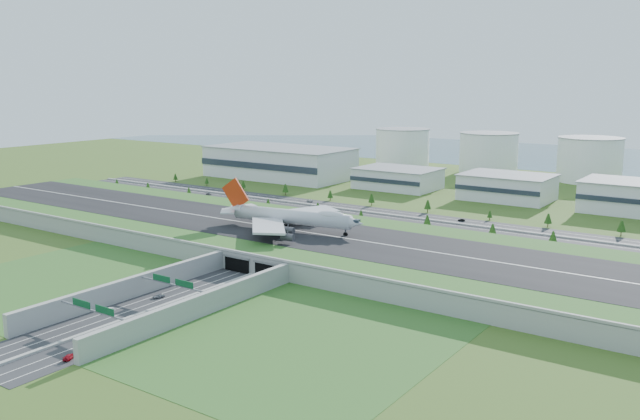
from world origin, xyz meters
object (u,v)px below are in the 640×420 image
Objects in this scene: car_2 at (230,295)px; car_4 at (209,194)px; fuel_tank_a at (402,148)px; car_5 at (462,220)px; car_3 at (70,357)px; car_7 at (310,201)px; boeing_747 at (291,216)px; car_0 at (159,296)px; car_1 at (108,310)px.

car_2 is 235.47m from car_4.
fuel_tank_a reaches higher than car_2.
fuel_tank_a reaches higher than car_5.
car_4 is at bearing -99.35° from fuel_tank_a.
car_5 is (15.97, 252.43, -0.07)m from car_3.
car_4 is (-36.90, -223.99, -16.61)m from fuel_tank_a.
fuel_tank_a is 209.55m from car_7.
fuel_tank_a is 9.57× the size of car_3.
boeing_747 is at bearing -24.94° from car_5.
car_2 is (132.36, -387.69, -16.54)m from fuel_tank_a.
car_4 is at bearing 139.70° from boeing_747.
fuel_tank_a reaches higher than boeing_747.
car_7 reaches higher than car_5.
car_7 is at bearing 132.20° from car_0.
boeing_747 is at bearing 117.50° from car_0.
boeing_747 is 84.50m from car_2.
car_0 is 27.07m from car_2.
car_3 is (0.36, -70.77, -0.08)m from car_2.
boeing_747 is (102.34, -309.94, -2.60)m from fuel_tank_a.
car_3 reaches higher than car_1.
car_2 is at bearing -6.05° from car_5.
fuel_tank_a is 11.12× the size of car_4.
car_2 is 1.45× the size of car_5.
car_4 reaches higher than car_3.
boeing_747 is 13.09× the size of car_2.
boeing_747 reaches higher than car_4.
car_3 is (24.44, -33.21, 0.04)m from car_1.
car_3 is 289.38m from car_4.
car_1 is at bearing -75.71° from fuel_tank_a.
car_3 is 252.94m from car_5.
car_0 is at bearing 43.20° from car_7.
car_1 is at bearing -77.38° from car_3.
car_1 is 0.72× the size of car_2.
car_1 is 222.91m from car_5.
boeing_747 is 15.10× the size of car_3.
car_0 is at bearing -74.66° from fuel_tank_a.
car_5 is (185.59, 17.97, -0.08)m from car_4.
car_7 is (75.94, 18.78, 0.01)m from car_4.
car_2 reaches higher than car_3.
car_2 is 70.77m from car_3.
car_0 is at bearing -11.73° from car_5.
fuel_tank_a is 409.99m from car_2.
boeing_747 is 18.93× the size of car_5.
fuel_tank_a is at bearing -145.88° from car_7.
boeing_747 reaches higher than car_2.
fuel_tank_a is 12.00× the size of car_5.
car_1 is 44.61m from car_2.
car_5 is (46.35, 103.92, -14.09)m from boeing_747.
car_4 is (-169.26, 163.70, -0.07)m from car_2.
car_0 is 1.11× the size of car_5.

